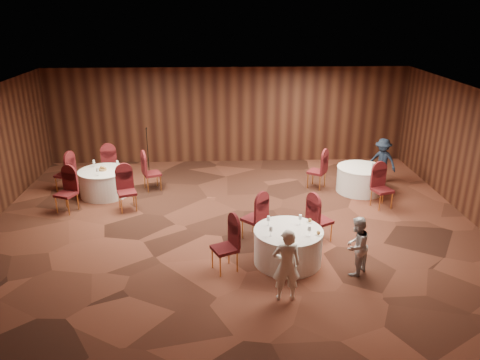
{
  "coord_description": "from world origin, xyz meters",
  "views": [
    {
      "loc": [
        -0.26,
        -10.43,
        5.13
      ],
      "look_at": [
        0.2,
        0.2,
        1.1
      ],
      "focal_mm": 35.0,
      "sensor_mm": 36.0,
      "label": 1
    }
  ],
  "objects_px": {
    "table_main": "(288,246)",
    "table_left": "(104,183)",
    "woman_a": "(286,265)",
    "man_c": "(382,161)",
    "table_right": "(360,179)",
    "mic_stand": "(148,161)",
    "woman_b": "(356,246)"
  },
  "relations": [
    {
      "from": "woman_b",
      "to": "table_left",
      "type": "bearing_deg",
      "value": -83.97
    },
    {
      "from": "mic_stand",
      "to": "man_c",
      "type": "distance_m",
      "value": 7.26
    },
    {
      "from": "table_right",
      "to": "table_main",
      "type": "bearing_deg",
      "value": -124.36
    },
    {
      "from": "table_main",
      "to": "woman_b",
      "type": "bearing_deg",
      "value": -21.17
    },
    {
      "from": "table_main",
      "to": "table_left",
      "type": "distance_m",
      "value": 6.11
    },
    {
      "from": "table_main",
      "to": "man_c",
      "type": "distance_m",
      "value": 5.76
    },
    {
      "from": "table_main",
      "to": "mic_stand",
      "type": "relative_size",
      "value": 0.96
    },
    {
      "from": "table_left",
      "to": "woman_b",
      "type": "xyz_separation_m",
      "value": [
        5.98,
        -4.4,
        0.24
      ]
    },
    {
      "from": "mic_stand",
      "to": "woman_b",
      "type": "xyz_separation_m",
      "value": [
        4.97,
        -6.18,
        0.19
      ]
    },
    {
      "from": "table_left",
      "to": "woman_b",
      "type": "height_order",
      "value": "woman_b"
    },
    {
      "from": "table_right",
      "to": "mic_stand",
      "type": "relative_size",
      "value": 0.9
    },
    {
      "from": "table_left",
      "to": "woman_b",
      "type": "bearing_deg",
      "value": -36.36
    },
    {
      "from": "table_left",
      "to": "mic_stand",
      "type": "bearing_deg",
      "value": 60.38
    },
    {
      "from": "table_main",
      "to": "woman_b",
      "type": "relative_size",
      "value": 1.17
    },
    {
      "from": "table_right",
      "to": "mic_stand",
      "type": "distance_m",
      "value": 6.58
    },
    {
      "from": "woman_a",
      "to": "man_c",
      "type": "height_order",
      "value": "woman_a"
    },
    {
      "from": "table_main",
      "to": "woman_a",
      "type": "distance_m",
      "value": 1.37
    },
    {
      "from": "mic_stand",
      "to": "man_c",
      "type": "xyz_separation_m",
      "value": [
        7.17,
        -1.11,
        0.26
      ]
    },
    {
      "from": "mic_stand",
      "to": "woman_b",
      "type": "bearing_deg",
      "value": -51.16
    },
    {
      "from": "table_right",
      "to": "mic_stand",
      "type": "bearing_deg",
      "value": 163.96
    },
    {
      "from": "table_main",
      "to": "woman_a",
      "type": "height_order",
      "value": "woman_a"
    },
    {
      "from": "table_left",
      "to": "table_right",
      "type": "distance_m",
      "value": 7.33
    },
    {
      "from": "woman_b",
      "to": "man_c",
      "type": "xyz_separation_m",
      "value": [
        2.2,
        5.07,
        0.07
      ]
    },
    {
      "from": "table_main",
      "to": "mic_stand",
      "type": "xyz_separation_m",
      "value": [
        -3.68,
        5.68,
        0.05
      ]
    },
    {
      "from": "table_right",
      "to": "mic_stand",
      "type": "height_order",
      "value": "mic_stand"
    },
    {
      "from": "table_main",
      "to": "woman_a",
      "type": "bearing_deg",
      "value": -99.73
    },
    {
      "from": "woman_a",
      "to": "man_c",
      "type": "relative_size",
      "value": 1.03
    },
    {
      "from": "table_left",
      "to": "man_c",
      "type": "distance_m",
      "value": 8.21
    },
    {
      "from": "man_c",
      "to": "woman_b",
      "type": "bearing_deg",
      "value": -69.9
    },
    {
      "from": "table_main",
      "to": "mic_stand",
      "type": "height_order",
      "value": "mic_stand"
    },
    {
      "from": "table_left",
      "to": "woman_a",
      "type": "relative_size",
      "value": 0.97
    },
    {
      "from": "table_main",
      "to": "table_left",
      "type": "relative_size",
      "value": 1.05
    }
  ]
}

